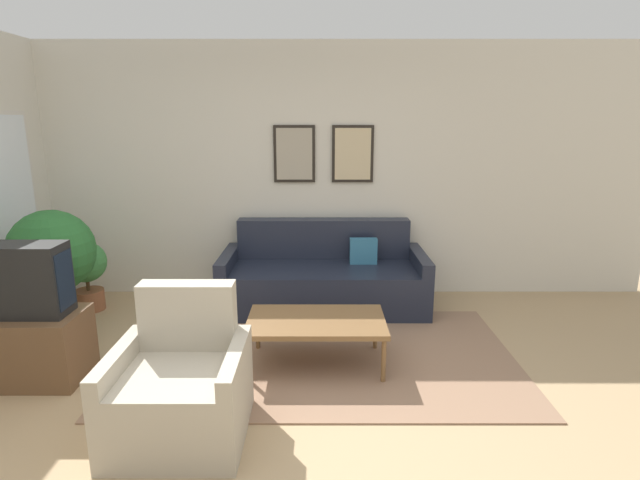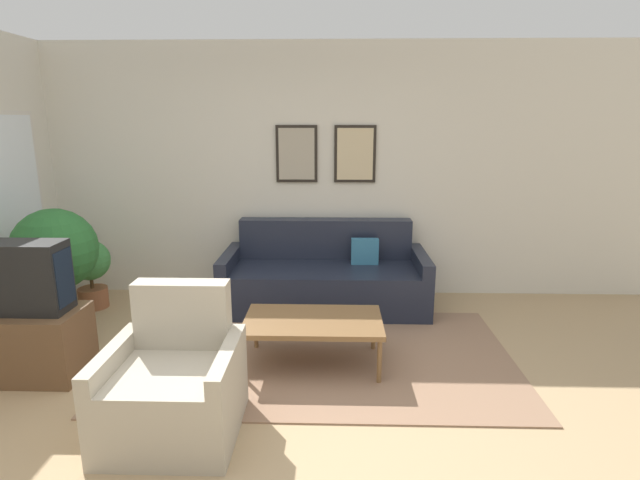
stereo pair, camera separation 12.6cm
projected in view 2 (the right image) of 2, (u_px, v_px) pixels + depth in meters
The scene contains 10 objects.
ground_plane at pixel (249, 435), 3.09m from camera, with size 16.00×16.00×0.00m, color tan.
area_rug at pixel (318, 355), 4.12m from camera, with size 3.16×1.92×0.01m.
wall_back at pixel (287, 172), 5.39m from camera, with size 8.00×0.09×2.70m.
couch at pixel (325, 278), 5.18m from camera, with size 2.07×0.90×0.87m.
coffee_table at pixel (313, 323), 3.90m from camera, with size 1.08×0.64×0.39m.
tv_stand at pixel (32, 343), 3.77m from camera, with size 0.77×0.49×0.52m.
tv at pixel (22, 277), 3.65m from camera, with size 0.63×0.28×0.53m.
armchair at pixel (174, 387), 3.08m from camera, with size 0.79×0.76×0.89m.
potted_plant_tall at pixel (55, 254), 4.42m from camera, with size 0.73×0.73×1.15m.
potted_plant_by_window at pixel (90, 268), 5.11m from camera, with size 0.41×0.41×0.72m.
Camera 2 is at (0.51, -2.71, 1.90)m, focal length 28.00 mm.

